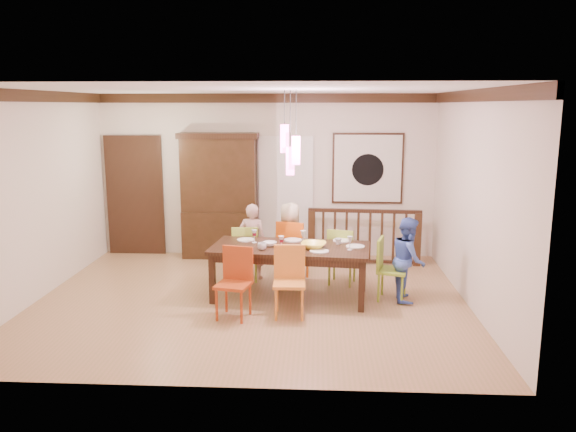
{
  "coord_description": "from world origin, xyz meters",
  "views": [
    {
      "loc": [
        0.92,
        -7.49,
        2.69
      ],
      "look_at": [
        0.5,
        0.34,
        1.15
      ],
      "focal_mm": 35.0,
      "sensor_mm": 36.0,
      "label": 1
    }
  ],
  "objects_px": {
    "chair_end_right": "(393,265)",
    "person_far_left": "(252,241)",
    "dining_table": "(290,252)",
    "china_hutch": "(219,196)",
    "person_end_right": "(408,259)",
    "chair_far_left": "(245,249)",
    "person_far_mid": "(290,241)",
    "balustrade": "(364,236)"
  },
  "relations": [
    {
      "from": "balustrade",
      "to": "person_far_mid",
      "type": "distance_m",
      "value": 1.56
    },
    {
      "from": "balustrade",
      "to": "person_end_right",
      "type": "distance_m",
      "value": 1.88
    },
    {
      "from": "person_end_right",
      "to": "china_hutch",
      "type": "bearing_deg",
      "value": 57.37
    },
    {
      "from": "person_far_left",
      "to": "china_hutch",
      "type": "bearing_deg",
      "value": -50.37
    },
    {
      "from": "china_hutch",
      "to": "person_far_mid",
      "type": "bearing_deg",
      "value": -44.45
    },
    {
      "from": "person_far_mid",
      "to": "person_far_left",
      "type": "bearing_deg",
      "value": 12.05
    },
    {
      "from": "person_far_left",
      "to": "person_far_mid",
      "type": "height_order",
      "value": "person_far_mid"
    },
    {
      "from": "chair_far_left",
      "to": "balustrade",
      "type": "distance_m",
      "value": 2.17
    },
    {
      "from": "person_far_mid",
      "to": "balustrade",
      "type": "bearing_deg",
      "value": -126.56
    },
    {
      "from": "china_hutch",
      "to": "person_far_mid",
      "type": "distance_m",
      "value": 1.92
    },
    {
      "from": "chair_end_right",
      "to": "person_far_left",
      "type": "distance_m",
      "value": 2.26
    },
    {
      "from": "chair_far_left",
      "to": "china_hutch",
      "type": "xyz_separation_m",
      "value": [
        -0.63,
        1.37,
        0.61
      ]
    },
    {
      "from": "china_hutch",
      "to": "person_far_mid",
      "type": "xyz_separation_m",
      "value": [
        1.33,
        -1.3,
        -0.5
      ]
    },
    {
      "from": "person_far_left",
      "to": "person_far_mid",
      "type": "distance_m",
      "value": 0.6
    },
    {
      "from": "chair_far_left",
      "to": "person_far_mid",
      "type": "distance_m",
      "value": 0.71
    },
    {
      "from": "chair_end_right",
      "to": "chair_far_left",
      "type": "bearing_deg",
      "value": 85.01
    },
    {
      "from": "china_hutch",
      "to": "person_far_left",
      "type": "height_order",
      "value": "china_hutch"
    },
    {
      "from": "person_far_mid",
      "to": "person_end_right",
      "type": "height_order",
      "value": "person_far_mid"
    },
    {
      "from": "dining_table",
      "to": "person_far_mid",
      "type": "height_order",
      "value": "person_far_mid"
    },
    {
      "from": "china_hutch",
      "to": "dining_table",
      "type": "bearing_deg",
      "value": -57.45
    },
    {
      "from": "china_hutch",
      "to": "balustrade",
      "type": "bearing_deg",
      "value": -7.73
    },
    {
      "from": "balustrade",
      "to": "person_end_right",
      "type": "relative_size",
      "value": 1.63
    },
    {
      "from": "dining_table",
      "to": "chair_far_left",
      "type": "bearing_deg",
      "value": 139.32
    },
    {
      "from": "dining_table",
      "to": "china_hutch",
      "type": "bearing_deg",
      "value": 128.36
    },
    {
      "from": "dining_table",
      "to": "china_hutch",
      "type": "xyz_separation_m",
      "value": [
        -1.37,
        2.15,
        0.45
      ]
    },
    {
      "from": "chair_far_left",
      "to": "person_far_left",
      "type": "distance_m",
      "value": 0.17
    },
    {
      "from": "dining_table",
      "to": "person_far_left",
      "type": "height_order",
      "value": "person_far_left"
    },
    {
      "from": "chair_far_left",
      "to": "balustrade",
      "type": "bearing_deg",
      "value": -158.28
    },
    {
      "from": "balustrade",
      "to": "person_end_right",
      "type": "height_order",
      "value": "person_end_right"
    },
    {
      "from": "chair_end_right",
      "to": "person_end_right",
      "type": "distance_m",
      "value": 0.23
    },
    {
      "from": "dining_table",
      "to": "chair_end_right",
      "type": "bearing_deg",
      "value": 4.68
    },
    {
      "from": "balustrade",
      "to": "person_far_mid",
      "type": "bearing_deg",
      "value": -138.25
    },
    {
      "from": "person_far_left",
      "to": "person_far_mid",
      "type": "xyz_separation_m",
      "value": [
        0.59,
        -0.04,
        0.01
      ]
    },
    {
      "from": "chair_far_left",
      "to": "china_hutch",
      "type": "height_order",
      "value": "china_hutch"
    },
    {
      "from": "chair_far_left",
      "to": "chair_end_right",
      "type": "relative_size",
      "value": 1.01
    },
    {
      "from": "chair_far_left",
      "to": "chair_end_right",
      "type": "xyz_separation_m",
      "value": [
        2.17,
        -0.81,
        -0.0
      ]
    },
    {
      "from": "chair_far_left",
      "to": "dining_table",
      "type": "bearing_deg",
      "value": 127.26
    },
    {
      "from": "balustrade",
      "to": "chair_far_left",
      "type": "bearing_deg",
      "value": -148.22
    },
    {
      "from": "dining_table",
      "to": "chair_end_right",
      "type": "relative_size",
      "value": 2.61
    },
    {
      "from": "chair_end_right",
      "to": "person_far_left",
      "type": "bearing_deg",
      "value": 81.71
    },
    {
      "from": "chair_far_left",
      "to": "person_far_mid",
      "type": "height_order",
      "value": "person_far_mid"
    },
    {
      "from": "chair_end_right",
      "to": "person_far_mid",
      "type": "relative_size",
      "value": 0.71
    }
  ]
}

